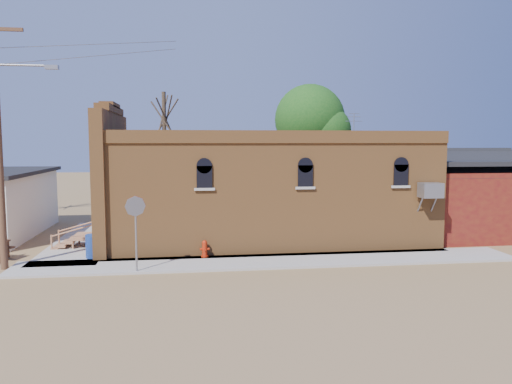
{
  "coord_description": "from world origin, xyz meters",
  "views": [
    {
      "loc": [
        -1.61,
        -17.38,
        4.56
      ],
      "look_at": [
        1.26,
        3.75,
        2.4
      ],
      "focal_mm": 35.0,
      "sensor_mm": 36.0,
      "label": 1
    }
  ],
  "objects": [
    {
      "name": "ground",
      "position": [
        0.0,
        0.0,
        0.0
      ],
      "size": [
        120.0,
        120.0,
        0.0
      ],
      "primitive_type": "plane",
      "color": "olive",
      "rests_on": "ground"
    },
    {
      "name": "sidewalk_south",
      "position": [
        1.5,
        0.9,
        0.04
      ],
      "size": [
        19.0,
        2.2,
        0.08
      ],
      "primitive_type": "cube",
      "color": "#9E9991",
      "rests_on": "ground"
    },
    {
      "name": "sidewalk_west",
      "position": [
        -6.3,
        6.0,
        0.04
      ],
      "size": [
        2.6,
        10.0,
        0.08
      ],
      "primitive_type": "cube",
      "color": "#9E9991",
      "rests_on": "ground"
    },
    {
      "name": "brick_bar",
      "position": [
        1.64,
        5.49,
        2.34
      ],
      "size": [
        16.4,
        7.97,
        6.3
      ],
      "color": "#A46732",
      "rests_on": "ground"
    },
    {
      "name": "red_shed",
      "position": [
        11.5,
        5.5,
        2.27
      ],
      "size": [
        5.4,
        6.4,
        4.3
      ],
      "color": "#611014",
      "rests_on": "ground"
    },
    {
      "name": "utility_pole",
      "position": [
        -8.14,
        1.2,
        4.77
      ],
      "size": [
        3.12,
        0.26,
        9.0
      ],
      "color": "#502E20",
      "rests_on": "ground"
    },
    {
      "name": "tree_bare_near",
      "position": [
        -3.0,
        13.0,
        5.96
      ],
      "size": [
        2.8,
        2.8,
        7.65
      ],
      "color": "#493C29",
      "rests_on": "ground"
    },
    {
      "name": "tree_leafy",
      "position": [
        6.0,
        13.5,
        5.93
      ],
      "size": [
        4.4,
        4.4,
        8.15
      ],
      "color": "#493C29",
      "rests_on": "ground"
    },
    {
      "name": "fire_hydrant",
      "position": [
        -1.02,
        1.8,
        0.41
      ],
      "size": [
        0.37,
        0.35,
        0.66
      ],
      "rotation": [
        0.0,
        0.0,
        0.15
      ],
      "color": "#A51F09",
      "rests_on": "sidewalk_south"
    },
    {
      "name": "stop_sign",
      "position": [
        -3.44,
        0.0,
        2.1
      ],
      "size": [
        0.68,
        0.32,
        2.63
      ],
      "rotation": [
        0.0,
        0.0,
        -0.03
      ],
      "color": "gray",
      "rests_on": "sidewalk_south"
    },
    {
      "name": "trash_barrel",
      "position": [
        -5.3,
        2.29,
        0.53
      ],
      "size": [
        0.67,
        0.67,
        0.9
      ],
      "primitive_type": "cylinder",
      "rotation": [
        0.0,
        0.0,
        -0.15
      ],
      "color": "navy",
      "rests_on": "sidewalk_west"
    }
  ]
}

